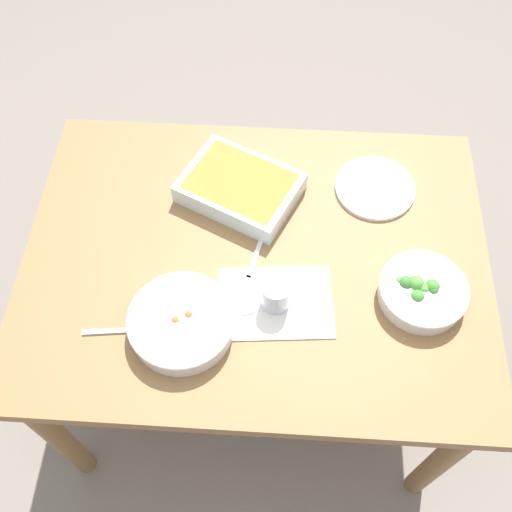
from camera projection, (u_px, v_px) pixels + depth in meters
name	position (u px, v px, depth m)	size (l,w,h in m)	color
ground_plane	(256.00, 362.00, 2.15)	(6.00, 6.00, 0.00)	slate
dining_table	(256.00, 273.00, 1.59)	(1.20, 0.90, 0.74)	olive
placemat	(275.00, 302.00, 1.44)	(0.28, 0.20, 0.00)	silver
stew_bowl	(181.00, 322.00, 1.38)	(0.25, 0.25, 0.06)	silver
broccoli_bowl	(422.00, 291.00, 1.43)	(0.22, 0.22, 0.07)	silver
baking_dish	(240.00, 187.00, 1.59)	(0.37, 0.33, 0.06)	silver
drink_cup	(276.00, 295.00, 1.41)	(0.07, 0.07, 0.08)	#B2BCC6
side_plate	(375.00, 188.00, 1.63)	(0.22, 0.22, 0.01)	white
spoon_by_stew	(130.00, 330.00, 1.40)	(0.18, 0.04, 0.01)	silver
spoon_by_broccoli	(405.00, 303.00, 1.44)	(0.16, 0.10, 0.01)	silver
spoon_spare	(232.00, 316.00, 1.42)	(0.17, 0.09, 0.01)	silver
fork_on_table	(252.00, 266.00, 1.50)	(0.06, 0.18, 0.01)	silver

